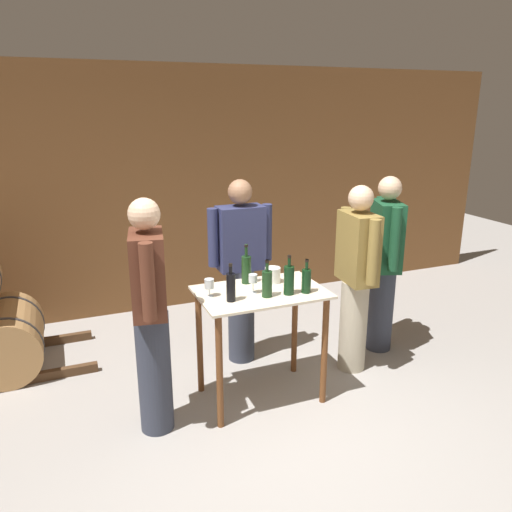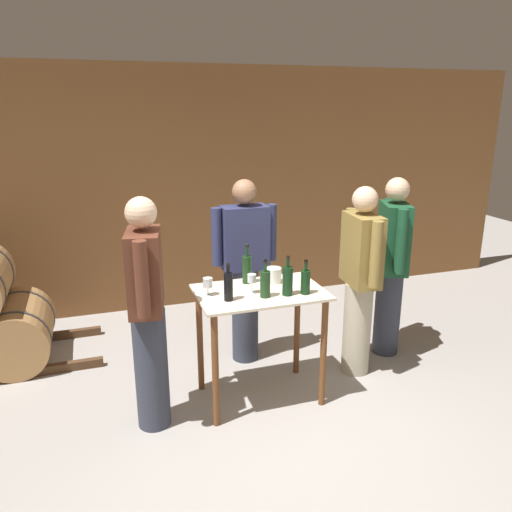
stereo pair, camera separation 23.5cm
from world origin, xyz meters
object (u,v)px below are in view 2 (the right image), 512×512
Objects in this scene: wine_bottle_left at (247,269)px; wine_bottle_right at (288,280)px; wine_bottle_far_left at (228,286)px; person_host at (148,311)px; wine_bottle_center at (265,283)px; person_visitor_near_door at (245,268)px; ice_bucket at (273,275)px; wine_bottle_far_right at (305,281)px; wine_glass_near_left at (208,283)px; wine_glass_near_center at (252,279)px; person_visitor_with_scarf at (360,278)px; person_visitor_bearded at (391,264)px.

wine_bottle_left is 1.05× the size of wine_bottle_right.
person_host reaches higher than wine_bottle_far_left.
person_visitor_near_door is at bearing 83.94° from wine_bottle_center.
wine_bottle_right is 1.03m from person_host.
ice_bucket is at bearing 91.32° from wine_bottle_right.
ice_bucket is 1.05m from person_host.
wine_bottle_far_left is 0.17× the size of person_host.
wine_bottle_far_left and wine_bottle_center have the same top height.
wine_bottle_far_right is 0.73m from wine_glass_near_left.
wine_glass_near_center is 0.80m from person_host.
person_visitor_near_door is (0.12, 0.45, -0.15)m from wine_bottle_left.
wine_bottle_far_right is at bearing -2.95° from person_host.
wine_bottle_right is (0.17, -0.01, 0.01)m from wine_bottle_center.
wine_glass_near_center is (-0.03, -0.23, -0.01)m from wine_bottle_left.
person_host is 1.03× the size of person_visitor_with_scarf.
wine_bottle_center is 0.17× the size of person_visitor_bearded.
wine_bottle_far_left is 0.19m from wine_glass_near_left.
person_visitor_with_scarf is (1.79, 0.22, -0.03)m from person_host.
wine_glass_near_center is (-0.07, 0.11, 0.00)m from wine_bottle_center.
wine_bottle_center reaches higher than ice_bucket.
wine_glass_near_center is 0.09× the size of person_visitor_bearded.
person_host reaches higher than wine_bottle_center.
wine_bottle_left is 2.57× the size of ice_bucket.
wine_bottle_right reaches higher than wine_bottle_far_left.
ice_bucket is at bearing -170.29° from person_visitor_bearded.
person_visitor_near_door is (-1.31, 0.30, 0.00)m from person_visitor_bearded.
wine_bottle_left is 1.12× the size of wine_bottle_center.
wine_bottle_far_right is at bearing -46.97° from wine_bottle_left.
wine_bottle_right reaches higher than ice_bucket.
wine_glass_near_left is at bearing -176.32° from person_visitor_with_scarf.
wine_glass_near_center is 1.20× the size of ice_bucket.
wine_bottle_left is at bearing 25.67° from wine_glass_near_left.
wine_bottle_center reaches higher than wine_bottle_far_right.
wine_bottle_center is 1.47m from person_visitor_bearded.
wine_bottle_far_right is at bearing -64.64° from ice_bucket.
person_visitor_bearded is at bearing 18.96° from wine_bottle_center.
wine_bottle_left is at bearing 120.60° from wine_bottle_right.
wine_bottle_center is at bearing -1.80° from person_host.
wine_bottle_far_right is at bearing -4.96° from wine_bottle_far_left.
person_visitor_near_door is (-0.22, 0.81, -0.13)m from wine_bottle_far_right.
person_visitor_with_scarf is (1.00, 0.14, -0.15)m from wine_glass_near_center.
wine_glass_near_left is 0.08× the size of person_host.
wine_bottle_far_right is 0.70m from person_visitor_with_scarf.
person_visitor_with_scarf reaches higher than wine_bottle_center.
person_visitor_bearded is (1.78, 0.32, -0.13)m from wine_glass_near_left.
ice_bucket is at bearing -18.15° from wine_bottle_left.
person_visitor_with_scarf is at bearing 14.74° from wine_bottle_center.
person_host reaches higher than wine_glass_near_center.
wine_bottle_far_left is at bearing -115.10° from person_visitor_near_door.
wine_glass_near_center is (0.21, 0.09, -0.00)m from wine_bottle_far_left.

